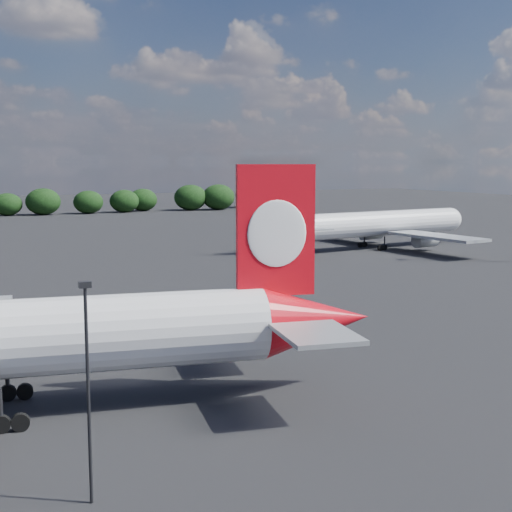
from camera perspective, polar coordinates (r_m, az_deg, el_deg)
name	(u,v)px	position (r m, az deg, el deg)	size (l,w,h in m)	color
china_southern_airliner	(376,225)	(131.07, 9.56, 2.50)	(44.37, 42.25, 14.47)	white
apron_lamp_post	(88,381)	(33.61, -13.30, -9.69)	(0.55, 0.30, 10.40)	black
horizon_treeline	(15,202)	(222.17, -18.75, 4.09)	(205.57, 16.47, 9.00)	black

